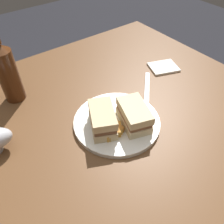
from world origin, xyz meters
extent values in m
plane|color=black|center=(0.00, 0.00, 0.00)|extent=(6.00, 6.00, 0.00)
cube|color=brown|center=(0.00, 0.00, 0.36)|extent=(1.13, 0.99, 0.71)
cylinder|color=silver|center=(0.00, -0.05, 0.72)|extent=(0.27, 0.27, 0.01)
cube|color=#CCB284|center=(-0.05, -0.05, 0.74)|extent=(0.11, 0.14, 0.03)
cube|color=brown|center=(-0.05, -0.05, 0.76)|extent=(0.11, 0.13, 0.02)
cube|color=#CCB284|center=(-0.05, -0.05, 0.78)|extent=(0.11, 0.14, 0.03)
cube|color=beige|center=(0.03, -0.09, 0.74)|extent=(0.11, 0.14, 0.03)
cube|color=#8C5B3D|center=(0.03, -0.09, 0.76)|extent=(0.10, 0.13, 0.01)
cube|color=beige|center=(0.03, -0.09, 0.78)|extent=(0.11, 0.14, 0.03)
cube|color=gold|center=(-0.02, -0.08, 0.73)|extent=(0.04, 0.05, 0.02)
cube|color=gold|center=(-0.02, -0.09, 0.74)|extent=(0.04, 0.05, 0.02)
cube|color=gold|center=(-0.07, -0.08, 0.73)|extent=(0.04, 0.05, 0.02)
cube|color=#AD702D|center=(-0.03, -0.09, 0.74)|extent=(0.04, 0.03, 0.02)
cube|color=gold|center=(-0.07, -0.09, 0.73)|extent=(0.03, 0.04, 0.02)
cylinder|color=#47230F|center=(-0.21, 0.26, 0.80)|extent=(0.07, 0.07, 0.18)
cube|color=silver|center=(0.34, 0.08, 0.71)|extent=(0.13, 0.12, 0.01)
cube|color=silver|center=(0.20, 0.02, 0.71)|extent=(0.14, 0.14, 0.01)
camera|label=1|loc=(-0.31, -0.44, 1.25)|focal=37.45mm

